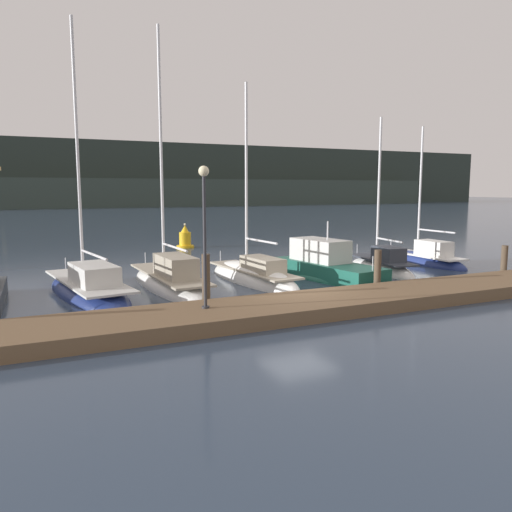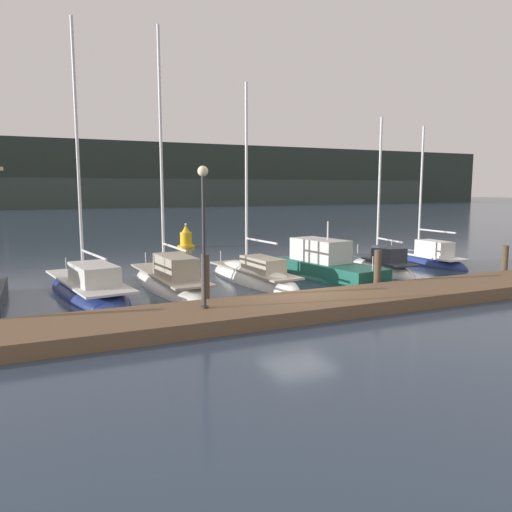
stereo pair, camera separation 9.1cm
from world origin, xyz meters
The scene contains 15 objects.
ground_plane centered at (0.00, 0.00, 0.00)m, with size 400.00×400.00×0.00m, color #2D3D51.
dock centered at (0.00, -1.63, 0.23)m, with size 28.93×2.80×0.45m, color brown.
mooring_pile_1 centered at (-3.57, 0.02, 0.96)m, with size 0.28×0.28×1.92m, color #4C3D2D.
mooring_pile_2 centered at (3.57, 0.02, 0.85)m, with size 0.28×0.28×1.70m, color #4C3D2D.
mooring_pile_3 centered at (10.72, 0.02, 0.77)m, with size 0.28×0.28×1.54m, color #4C3D2D.
sailboat_berth_2 centered at (-6.90, 4.38, 0.15)m, with size 3.38×8.01×11.11m.
sailboat_berth_3 centered at (-3.69, 4.35, 0.16)m, with size 2.26×7.93×11.31m.
sailboat_berth_4 centered at (0.02, 4.11, 0.10)m, with size 2.36×7.19×9.49m.
motorboat_berth_5 centered at (3.47, 3.49, 0.33)m, with size 3.03×6.63×3.12m.
sailboat_berth_6 centered at (6.98, 3.99, 0.14)m, with size 2.34×5.66×8.19m.
sailboat_berth_7 centered at (10.86, 5.17, 0.14)m, with size 1.73×6.06×8.07m.
channel_buoy centered at (1.05, 17.93, 0.61)m, with size 1.22×1.22×1.71m.
dock_lamppost centered at (-4.09, -1.41, 3.31)m, with size 0.32×0.32×4.32m.
hillside_backdrop centered at (2.78, 108.27, 6.90)m, with size 240.00×23.00×14.99m.
rowboat_adrift centered at (16.45, 10.59, 0.00)m, with size 2.66×1.02×0.56m.
Camera 2 is at (-8.85, -15.69, 4.08)m, focal length 35.00 mm.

